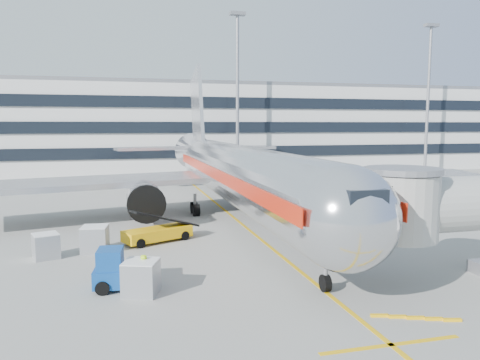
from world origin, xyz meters
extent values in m
plane|color=gray|center=(0.00, 0.00, 0.00)|extent=(180.00, 180.00, 0.00)
cube|color=#DBA30B|center=(0.00, 10.00, 0.01)|extent=(0.25, 70.00, 0.01)
cube|color=#DBA30B|center=(0.00, -14.00, 0.01)|extent=(6.00, 0.25, 0.01)
cylinder|color=silver|center=(0.00, 8.00, 4.20)|extent=(5.00, 36.00, 5.00)
sphere|color=silver|center=(0.00, -10.00, 4.20)|extent=(5.00, 5.00, 5.00)
cone|color=silver|center=(0.00, 31.00, 4.80)|extent=(5.00, 10.00, 5.00)
cube|color=black|center=(0.00, -11.50, 5.33)|extent=(1.80, 1.20, 0.90)
cube|color=#B7B7BC|center=(13.00, 13.50, 3.40)|extent=(24.95, 12.07, 0.50)
cube|color=#B7B7BC|center=(-13.00, 13.50, 3.40)|extent=(24.95, 12.07, 0.50)
cylinder|color=#99999E|center=(8.00, 10.00, 2.20)|extent=(3.00, 4.20, 3.00)
cylinder|color=#99999E|center=(-8.00, 10.00, 2.20)|extent=(3.00, 4.20, 3.00)
cylinder|color=black|center=(8.00, 8.00, 2.20)|extent=(3.10, 0.50, 3.10)
cylinder|color=black|center=(-8.00, 8.00, 2.20)|extent=(3.10, 0.50, 3.10)
cube|color=#B7B7BC|center=(0.00, 31.50, 9.20)|extent=(0.45, 9.39, 13.72)
cube|color=#B7B7BC|center=(5.50, 32.00, 5.40)|extent=(10.41, 4.94, 0.35)
cube|color=#B7B7BC|center=(-5.50, 32.00, 5.40)|extent=(10.41, 4.94, 0.35)
cylinder|color=gray|center=(0.00, -8.00, 0.90)|extent=(0.24, 0.24, 1.80)
cylinder|color=black|center=(0.00, -8.00, 0.45)|extent=(0.35, 0.90, 0.90)
cylinder|color=gray|center=(3.20, 14.00, 1.00)|extent=(0.30, 0.30, 2.00)
cylinder|color=gray|center=(-3.20, 14.00, 1.00)|extent=(0.30, 0.30, 2.00)
cube|color=red|center=(2.52, 8.00, 4.50)|extent=(0.06, 38.00, 0.90)
cube|color=red|center=(-2.52, 8.00, 4.50)|extent=(0.06, 38.00, 0.90)
cylinder|color=#A8A8A3|center=(4.20, -8.00, 4.20)|extent=(3.80, 3.80, 3.40)
cylinder|color=gray|center=(4.20, -8.00, 6.10)|extent=(4.00, 4.00, 0.30)
cube|color=black|center=(2.90, -8.00, 4.20)|extent=(1.40, 2.60, 2.60)
cube|color=silver|center=(0.00, 58.00, 7.50)|extent=(150.00, 24.00, 15.00)
cube|color=black|center=(0.00, 45.90, 4.00)|extent=(150.00, 0.30, 1.80)
cube|color=black|center=(0.00, 45.90, 8.00)|extent=(150.00, 0.30, 1.80)
cube|color=black|center=(0.00, 45.90, 12.00)|extent=(150.00, 0.30, 1.80)
cube|color=gray|center=(0.00, 58.00, 15.30)|extent=(150.00, 24.00, 0.60)
cylinder|color=gray|center=(8.00, 42.00, 12.50)|extent=(0.50, 0.50, 25.00)
cube|color=gray|center=(8.00, 42.00, 25.20)|extent=(2.40, 1.20, 0.50)
cylinder|color=gray|center=(42.00, 42.00, 12.50)|extent=(0.50, 0.50, 25.00)
cube|color=gray|center=(42.00, 42.00, 25.20)|extent=(2.40, 1.20, 0.50)
cube|color=#F5B20A|center=(-7.46, 4.45, 0.62)|extent=(5.24, 3.70, 0.79)
cube|color=black|center=(-7.46, 4.45, 1.63)|extent=(5.24, 3.29, 1.72)
cylinder|color=black|center=(-9.42, 4.41, 0.34)|extent=(0.74, 0.57, 0.67)
cylinder|color=black|center=(-8.77, 2.98, 0.34)|extent=(0.74, 0.57, 0.67)
cylinder|color=black|center=(-6.15, 5.91, 0.34)|extent=(0.74, 0.57, 0.67)
cylinder|color=black|center=(-5.50, 4.48, 0.34)|extent=(0.74, 0.57, 0.67)
cube|color=navy|center=(-9.97, -5.00, 0.66)|extent=(3.03, 1.95, 0.92)
cube|color=navy|center=(-10.58, -4.93, 1.58)|extent=(1.40, 1.66, 1.12)
cube|color=black|center=(-10.58, -4.93, 1.94)|extent=(1.27, 1.45, 0.10)
cylinder|color=black|center=(-10.79, -4.14, 0.36)|extent=(0.75, 0.39, 0.72)
cylinder|color=black|center=(-10.97, -5.66, 0.36)|extent=(0.75, 0.39, 0.72)
cylinder|color=black|center=(-8.97, -4.35, 0.36)|extent=(0.75, 0.39, 0.72)
cylinder|color=black|center=(-9.14, -5.87, 0.36)|extent=(0.75, 0.39, 0.72)
cube|color=#A5A8AC|center=(-11.71, 2.74, 0.85)|extent=(1.87, 1.87, 1.70)
cube|color=white|center=(-11.71, 2.74, 1.73)|extent=(1.87, 1.87, 0.06)
cube|color=#A5A8AC|center=(-14.66, 1.99, 0.77)|extent=(1.88, 1.88, 1.54)
cube|color=white|center=(-14.66, 1.99, 1.56)|extent=(1.88, 1.88, 0.06)
cube|color=#A5A8AC|center=(-9.09, -6.02, 0.83)|extent=(2.06, 2.06, 1.67)
cube|color=white|center=(-9.09, -6.02, 1.69)|extent=(2.06, 2.06, 0.06)
imported|color=#ABDD17|center=(-8.86, -5.72, 0.96)|extent=(0.75, 0.84, 1.92)
camera|label=1|loc=(-9.94, -29.16, 8.47)|focal=35.00mm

